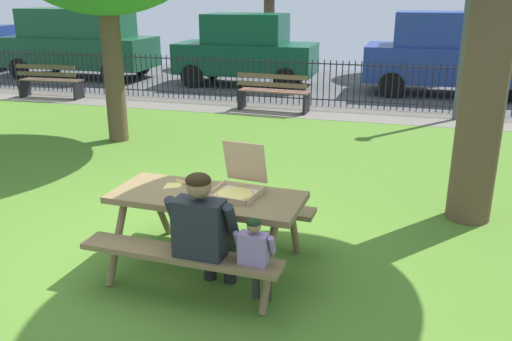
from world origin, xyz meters
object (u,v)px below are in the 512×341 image
at_px(parked_car_left, 79,41).
at_px(parked_car_center, 246,49).
at_px(park_bench_center, 273,93).
at_px(park_bench_left, 50,82).
at_px(pizza_slice_on_table, 175,184).
at_px(child_at_table, 256,254).
at_px(lamp_post_walkway, 468,4).
at_px(parked_car_right, 459,52).
at_px(adult_at_table, 204,230).
at_px(picnic_table_foreground, 207,211).
at_px(pizza_box_open, 238,184).

distance_m(parked_car_left, parked_car_center, 5.38).
bearing_deg(park_bench_center, park_bench_left, -180.00).
height_order(pizza_slice_on_table, child_at_table, child_at_table).
relative_size(lamp_post_walkway, parked_car_right, 0.82).
relative_size(adult_at_table, park_bench_center, 0.73).
bearing_deg(park_bench_center, pizza_slice_on_table, -83.84).
distance_m(park_bench_center, lamp_post_walkway, 4.33).
distance_m(picnic_table_foreground, park_bench_center, 7.27).
bearing_deg(parked_car_right, pizza_slice_on_table, -107.81).
height_order(picnic_table_foreground, parked_car_left, parked_car_left).
distance_m(park_bench_left, parked_car_right, 10.37).
xyz_separation_m(parked_car_center, parked_car_right, (5.66, -0.00, 0.09)).
bearing_deg(parked_car_right, adult_at_table, -104.03).
distance_m(picnic_table_foreground, parked_car_left, 13.23).
relative_size(parked_car_left, parked_car_center, 1.18).
distance_m(park_bench_center, parked_car_right, 5.23).
relative_size(pizza_box_open, parked_car_right, 0.12).
bearing_deg(child_at_table, pizza_box_open, 118.67).
bearing_deg(parked_car_center, pizza_slice_on_table, -77.01).
distance_m(lamp_post_walkway, parked_car_right, 3.26).
relative_size(lamp_post_walkway, parked_car_center, 0.97).
bearing_deg(picnic_table_foreground, lamp_post_walkway, 69.71).
distance_m(pizza_box_open, lamp_post_walkway, 7.84).
relative_size(pizza_slice_on_table, parked_car_center, 0.06).
distance_m(lamp_post_walkway, parked_car_center, 6.40).
bearing_deg(park_bench_center, child_at_table, -76.98).
bearing_deg(parked_car_right, lamp_post_walkway, -93.14).
bearing_deg(pizza_slice_on_table, pizza_box_open, -5.20).
xyz_separation_m(adult_at_table, park_bench_left, (-7.10, 7.68, -0.24)).
height_order(lamp_post_walkway, parked_car_center, lamp_post_walkway).
relative_size(adult_at_table, park_bench_left, 0.73).
distance_m(pizza_slice_on_table, parked_car_right, 10.77).
relative_size(child_at_table, parked_car_right, 0.19).
distance_m(pizza_box_open, pizza_slice_on_table, 0.68).
distance_m(pizza_box_open, parked_car_left, 13.31).
height_order(park_bench_left, parked_car_right, parked_car_right).
bearing_deg(park_bench_center, lamp_post_walkway, 3.29).
distance_m(adult_at_table, lamp_post_walkway, 8.48).
distance_m(pizza_box_open, park_bench_left, 10.10).
height_order(pizza_box_open, park_bench_center, pizza_box_open).
relative_size(parked_car_center, parked_car_right, 0.85).
relative_size(pizza_box_open, adult_at_table, 0.45).
xyz_separation_m(park_bench_left, park_bench_center, (5.78, 0.00, 0.00)).
xyz_separation_m(pizza_slice_on_table, park_bench_center, (-0.76, 7.01, -0.36)).
bearing_deg(park_bench_center, parked_car_left, 155.12).
xyz_separation_m(pizza_slice_on_table, parked_car_right, (3.29, 10.25, 0.32)).
height_order(pizza_box_open, child_at_table, pizza_box_open).
bearing_deg(park_bench_center, pizza_box_open, -78.59).
distance_m(pizza_box_open, child_at_table, 0.83).
bearing_deg(park_bench_center, adult_at_table, -80.26).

